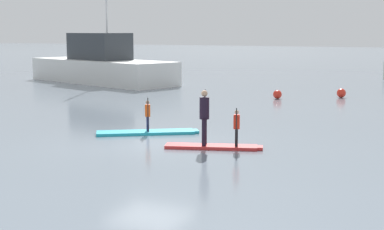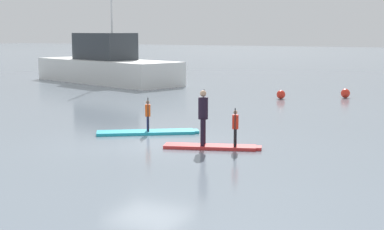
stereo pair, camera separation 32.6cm
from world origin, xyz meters
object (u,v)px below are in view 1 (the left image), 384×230
Objects in this scene: fishing_boat_white_large at (101,66)px; mooring_buoy_mid at (277,94)px; paddleboard_far at (213,147)px; paddler_child_solo at (148,114)px; paddleboard_near at (148,132)px; mooring_buoy_near at (341,93)px; paddler_adult at (204,114)px; paddler_child_front at (237,126)px.

fishing_boat_white_large is 27.41× the size of mooring_buoy_mid.
paddler_child_solo is at bearing 157.41° from paddleboard_far.
mooring_buoy_near is (3.66, 14.43, 0.20)m from paddleboard_near.
mooring_buoy_near is at bearing -6.11° from fishing_boat_white_large.
mooring_buoy_mid is at bearing -144.46° from mooring_buoy_near.
paddler_child_front is (0.94, 0.32, -0.36)m from paddler_adult.
paddleboard_near is 1.11× the size of paddleboard_far.
fishing_boat_white_large is at bearing 173.89° from mooring_buoy_near.
paddleboard_far is at bearing -22.55° from paddleboard_near.
paddler_child_solo is 12.36m from mooring_buoy_mid.
mooring_buoy_mid is at bearing 98.93° from paddler_adult.
paddleboard_near and paddleboard_far have the same top height.
paddleboard_near is 14.89m from mooring_buoy_near.
paddler_child_solo is 2.58× the size of mooring_buoy_mid.
paddler_adult is at bearing -161.28° from paddler_child_front.
paddler_child_front is at bearing -77.00° from mooring_buoy_mid.
mooring_buoy_near is (17.16, -1.84, -0.94)m from fishing_boat_white_large.
fishing_boat_white_large is (-13.50, 16.27, 1.14)m from paddleboard_near.
mooring_buoy_mid is (-2.16, 13.73, -0.84)m from paddler_adult.
paddler_child_front is 13.77m from mooring_buoy_mid.
paddleboard_near is 7.11× the size of mooring_buoy_mid.
paddleboard_near is at bearing 164.19° from paddler_child_front.
paddleboard_far is at bearing -161.23° from paddler_child_front.
paddler_adult reaches higher than paddleboard_near.
paddler_child_front is (3.82, -1.08, 0.67)m from paddleboard_near.
mooring_buoy_mid is (-2.94, -2.10, -0.01)m from mooring_buoy_near.
fishing_boat_white_large reaches higher than mooring_buoy_near.
paddler_adult is 15.87m from mooring_buoy_near.
paddler_child_solo reaches higher than paddleboard_near.
mooring_buoy_near is at bearing 90.57° from paddler_child_front.
paddler_child_solo is 3.95m from paddler_child_front.
paddler_child_front is at bearing 18.77° from paddleboard_far.
paddler_child_front is 15.52m from mooring_buoy_near.
paddler_adult is 24.09m from fishing_boat_white_large.
fishing_boat_white_large reaches higher than paddler_adult.
fishing_boat_white_large is at bearing 133.44° from paddleboard_far.
fishing_boat_white_large is (-16.64, 17.57, 1.14)m from paddleboard_far.
fishing_boat_white_large is at bearing 129.71° from paddler_child_solo.
paddler_child_solo is 0.71× the size of paddler_adult.
paddler_child_solo is at bearing -104.18° from mooring_buoy_near.
paddler_child_front reaches higher than paddleboard_far.
paddleboard_near is 3.41m from paddleboard_far.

